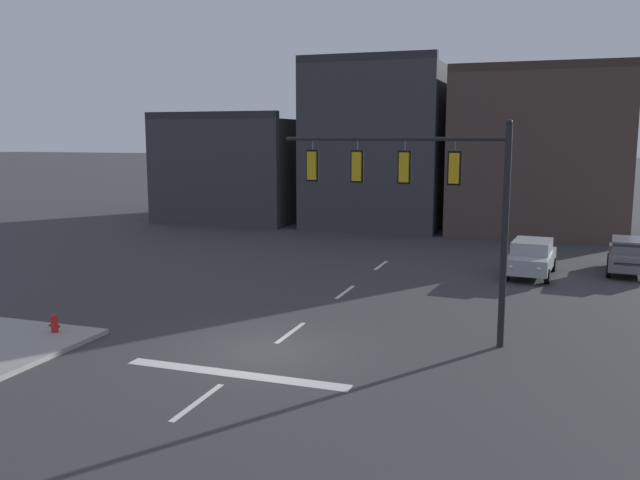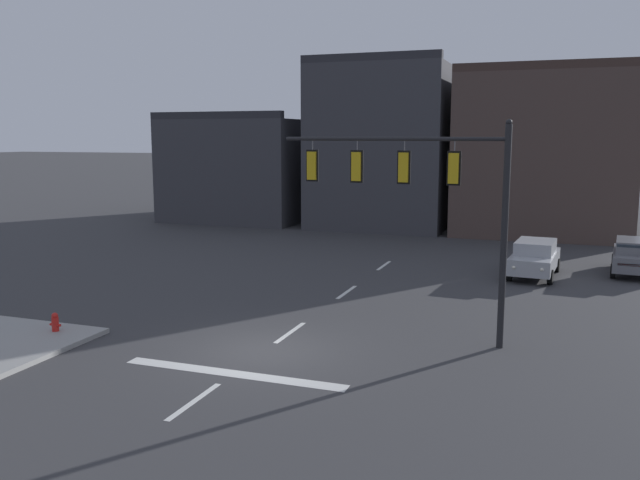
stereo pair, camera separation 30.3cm
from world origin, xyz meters
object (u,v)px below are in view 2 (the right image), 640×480
at_px(car_lot_middle, 535,257).
at_px(car_lot_nearside, 635,256).
at_px(fire_hydrant, 55,326).
at_px(signal_mast_near_side, 423,186).

bearing_deg(car_lot_middle, car_lot_nearside, 25.44).
bearing_deg(fire_hydrant, signal_mast_near_side, 18.87).
xyz_separation_m(signal_mast_near_side, car_lot_middle, (2.98, 11.02, -3.90)).
height_order(signal_mast_near_side, car_lot_nearside, signal_mast_near_side).
xyz_separation_m(signal_mast_near_side, fire_hydrant, (-10.90, -3.73, -4.43)).
height_order(car_lot_nearside, car_lot_middle, same).
height_order(car_lot_nearside, fire_hydrant, car_lot_nearside).
distance_m(car_lot_nearside, car_lot_middle, 4.74).
height_order(signal_mast_near_side, fire_hydrant, signal_mast_near_side).
distance_m(signal_mast_near_side, car_lot_middle, 12.06).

